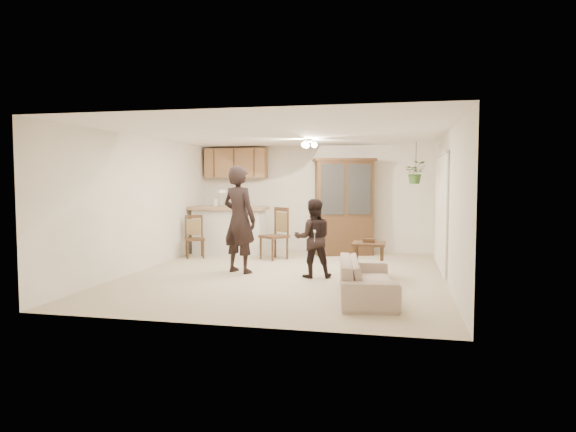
% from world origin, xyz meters
% --- Properties ---
extents(floor, '(6.50, 6.50, 0.00)m').
position_xyz_m(floor, '(0.00, 0.00, 0.00)').
color(floor, '#BBB28E').
rests_on(floor, ground).
extents(ceiling, '(5.50, 6.50, 0.02)m').
position_xyz_m(ceiling, '(0.00, 0.00, 2.50)').
color(ceiling, white).
rests_on(ceiling, wall_back).
extents(wall_back, '(5.50, 0.02, 2.50)m').
position_xyz_m(wall_back, '(0.00, 3.25, 1.25)').
color(wall_back, white).
rests_on(wall_back, ground).
extents(wall_front, '(5.50, 0.02, 2.50)m').
position_xyz_m(wall_front, '(0.00, -3.25, 1.25)').
color(wall_front, white).
rests_on(wall_front, ground).
extents(wall_left, '(0.02, 6.50, 2.50)m').
position_xyz_m(wall_left, '(-2.75, 0.00, 1.25)').
color(wall_left, white).
rests_on(wall_left, ground).
extents(wall_right, '(0.02, 6.50, 2.50)m').
position_xyz_m(wall_right, '(2.75, 0.00, 1.25)').
color(wall_right, white).
rests_on(wall_right, ground).
extents(breakfast_bar, '(1.60, 0.55, 1.00)m').
position_xyz_m(breakfast_bar, '(-1.85, 2.35, 0.50)').
color(breakfast_bar, silver).
rests_on(breakfast_bar, floor).
extents(bar_top, '(1.75, 0.70, 0.08)m').
position_xyz_m(bar_top, '(-1.85, 2.35, 1.05)').
color(bar_top, tan).
rests_on(bar_top, breakfast_bar).
extents(upper_cabinets, '(1.50, 0.34, 0.70)m').
position_xyz_m(upper_cabinets, '(-1.90, 3.07, 2.10)').
color(upper_cabinets, '#90633F').
rests_on(upper_cabinets, wall_back).
extents(vertical_blinds, '(0.06, 2.30, 2.10)m').
position_xyz_m(vertical_blinds, '(2.71, 0.90, 1.10)').
color(vertical_blinds, white).
rests_on(vertical_blinds, wall_right).
extents(ceiling_fixture, '(0.36, 0.36, 0.20)m').
position_xyz_m(ceiling_fixture, '(0.20, 1.20, 2.40)').
color(ceiling_fixture, '#FFECBF').
rests_on(ceiling_fixture, ceiling).
extents(hanging_plant, '(0.43, 0.37, 0.48)m').
position_xyz_m(hanging_plant, '(2.30, 2.40, 1.85)').
color(hanging_plant, '#2C5522').
rests_on(hanging_plant, ceiling).
extents(plant_cord, '(0.01, 0.01, 0.65)m').
position_xyz_m(plant_cord, '(2.30, 2.40, 2.17)').
color(plant_cord, black).
rests_on(plant_cord, ceiling).
extents(sofa, '(0.95, 1.95, 0.73)m').
position_xyz_m(sofa, '(1.53, -1.48, 0.37)').
color(sofa, '#C1B49F').
rests_on(sofa, floor).
extents(adult, '(0.77, 0.66, 1.80)m').
position_xyz_m(adult, '(-0.87, 0.08, 0.90)').
color(adult, black).
rests_on(adult, floor).
extents(child, '(0.76, 0.66, 1.35)m').
position_xyz_m(child, '(0.52, -0.09, 0.68)').
color(child, black).
rests_on(child, floor).
extents(china_hutch, '(1.48, 0.92, 2.18)m').
position_xyz_m(china_hutch, '(0.75, 2.76, 1.08)').
color(china_hutch, '#322112').
rests_on(china_hutch, floor).
extents(side_table, '(0.56, 0.56, 0.68)m').
position_xyz_m(side_table, '(1.47, 0.08, 0.32)').
color(side_table, '#322112').
rests_on(side_table, floor).
extents(chair_bar, '(0.55, 0.55, 0.92)m').
position_xyz_m(chair_bar, '(-2.37, 1.59, 0.26)').
color(chair_bar, '#322112').
rests_on(chair_bar, floor).
extents(chair_hutch_left, '(0.68, 0.68, 1.10)m').
position_xyz_m(chair_hutch_left, '(-0.64, 1.75, 0.31)').
color(chair_hutch_left, '#322112').
rests_on(chair_hutch_left, floor).
extents(chair_hutch_right, '(0.52, 0.52, 0.95)m').
position_xyz_m(chair_hutch_right, '(0.88, 2.95, 0.27)').
color(chair_hutch_right, '#322112').
rests_on(chair_hutch_right, floor).
extents(controller_adult, '(0.12, 0.18, 0.05)m').
position_xyz_m(controller_adult, '(-1.06, -0.34, 1.49)').
color(controller_adult, white).
rests_on(controller_adult, adult).
extents(controller_child, '(0.06, 0.12, 0.04)m').
position_xyz_m(controller_child, '(0.59, -0.40, 0.84)').
color(controller_child, white).
rests_on(controller_child, child).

